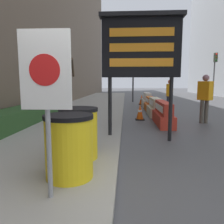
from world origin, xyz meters
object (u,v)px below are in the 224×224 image
Objects in this scene: traffic_light_near_curb at (133,66)px; jersey_barrier_orange_near at (151,105)px; warning_sign at (46,84)px; pedestrian_passerby at (170,93)px; traffic_cone_mid at (142,100)px; pedestrian_worker at (205,95)px; barrel_drum_foreground at (69,146)px; jersey_barrier_red_striped at (163,114)px; jersey_barrier_cream at (155,108)px; barrel_drum_middle at (79,133)px; jersey_barrier_white at (147,100)px; message_board at (141,48)px; traffic_cone_near at (140,112)px; traffic_light_far_side at (215,66)px.

jersey_barrier_orange_near is at bearing -81.57° from traffic_light_near_curb.
warning_sign is 1.17× the size of pedestrian_passerby.
pedestrian_worker is at bearing -75.15° from traffic_cone_mid.
jersey_barrier_red_striped is (2.21, 5.00, -0.24)m from barrel_drum_foreground.
jersey_barrier_cream is at bearing -5.36° from pedestrian_passerby.
barrel_drum_middle is 5.95m from pedestrian_worker.
barrel_drum_foreground is 11.40m from jersey_barrier_white.
jersey_barrier_cream is at bearing 70.59° from barrel_drum_middle.
message_board is 9.95m from traffic_cone_mid.
warning_sign reaches higher than traffic_cone_near.
pedestrian_worker is at bearing 35.02° from pedestrian_passerby.
message_board is at bearing -93.79° from traffic_cone_near.
traffic_cone_mid is at bearing -140.64° from traffic_light_far_side.
warning_sign is 7.14m from pedestrian_worker.
traffic_light_near_curb is (-0.80, 3.38, 2.49)m from jersey_barrier_white.
traffic_light_near_curb reaches higher than jersey_barrier_red_striped.
barrel_drum_foreground is at bearing -73.19° from pedestrian_worker.
jersey_barrier_white is 4.28m from traffic_light_near_curb.
jersey_barrier_red_striped is 9.92m from traffic_light_near_curb.
warning_sign is at bearing -111.46° from message_board.
traffic_cone_near is at bearing -104.00° from jersey_barrier_orange_near.
traffic_cone_mid is at bearing 81.11° from warning_sign.
barrel_drum_middle is (-0.04, 0.85, 0.00)m from barrel_drum_foreground.
pedestrian_worker is at bearing -67.00° from jersey_barrier_orange_near.
traffic_light_far_side is at bearing 45.75° from jersey_barrier_white.
traffic_light_near_curb is at bearing 89.04° from message_board.
traffic_light_near_curb is at bearing 103.39° from jersey_barrier_white.
jersey_barrier_red_striped reaches higher than jersey_barrier_orange_near.
barrel_drum_middle is 5.34m from traffic_cone_near.
warning_sign is 1.17× the size of jersey_barrier_orange_near.
jersey_barrier_cream is 0.95× the size of pedestrian_worker.
jersey_barrier_red_striped is 1.18× the size of pedestrian_worker.
barrel_drum_middle is 1.33× the size of traffic_cone_mid.
pedestrian_worker reaches higher than traffic_cone_near.
warning_sign is at bearing -98.36° from barrel_drum_foreground.
jersey_barrier_cream is 7.79m from traffic_light_near_curb.
warning_sign is at bearing -116.03° from traffic_light_far_side.
pedestrian_worker reaches higher than barrel_drum_foreground.
message_board is 1.77× the size of pedestrian_worker.
pedestrian_worker reaches higher than barrel_drum_middle.
pedestrian_passerby is at bearing -12.94° from jersey_barrier_orange_near.
jersey_barrier_white is at bearing 81.41° from traffic_cone_near.
jersey_barrier_cream is 0.44× the size of traffic_light_near_curb.
traffic_light_far_side is at bearing 62.47° from jersey_barrier_red_striped.
jersey_barrier_orange_near is 2.60× the size of traffic_cone_near.
pedestrian_worker is (3.81, 5.36, 0.47)m from barrel_drum_foreground.
barrel_drum_middle reaches higher than traffic_cone_near.
warning_sign is 3.65m from message_board.
jersey_barrier_white is at bearing 78.82° from barrel_drum_foreground.
jersey_barrier_white is 1.24m from traffic_cone_mid.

